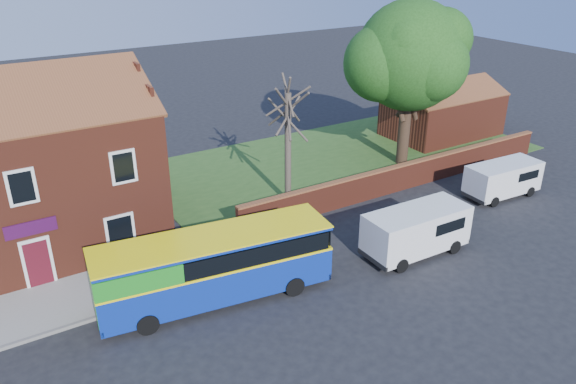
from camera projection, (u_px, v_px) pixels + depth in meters
ground at (275, 326)px, 21.32m from camera, size 120.00×120.00×0.00m
pavement at (51, 306)px, 22.39m from camera, size 18.00×3.50×0.12m
kerb at (60, 329)px, 21.03m from camera, size 18.00×0.15×0.14m
grass_strip at (343, 157)px, 37.59m from camera, size 26.00×12.00×0.04m
shop_building at (12, 180)px, 25.43m from camera, size 12.30×8.13×10.50m
boundary_wall at (406, 176)px, 32.62m from camera, size 22.00×0.38×1.60m
outbuilding at (442, 114)px, 41.24m from camera, size 8.20×5.06×4.17m
bus at (207, 266)px, 22.19m from camera, size 9.64×3.58×2.87m
van_near at (416, 230)px, 25.74m from camera, size 5.07×2.20×2.20m
van_far at (503, 178)px, 31.58m from camera, size 4.53×2.07×1.95m
large_tree at (409, 59)px, 34.02m from camera, size 8.43×6.67×10.29m
bare_tree at (288, 143)px, 29.85m from camera, size 2.53×3.02×6.76m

